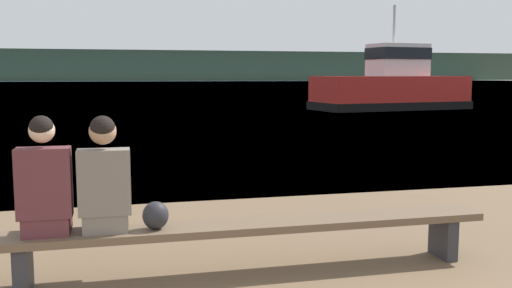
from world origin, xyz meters
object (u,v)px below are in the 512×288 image
Objects in this scene: shopping_bag at (156,215)px; tugboat_red at (392,89)px; person_left at (45,185)px; bench_main at (22,246)px; person_right at (104,181)px.

shopping_bag is 26.84m from tugboat_red.
person_left is at bearing 177.89° from shopping_bag.
person_left reaches higher than bench_main.
shopping_bag is at bearing -2.11° from person_left.
tugboat_red reaches higher than person_left.
shopping_bag is 0.03× the size of tugboat_red.
bench_main is 0.55m from person_left.
person_right reaches higher than bench_main.
person_left is 0.12× the size of tugboat_red.
tugboat_red is at bearing 58.76° from shopping_bag.
person_right is 0.12× the size of tugboat_red.
shopping_bag is (0.43, -0.03, -0.32)m from person_right.
person_right is 27.04m from tugboat_red.
person_left is at bearing 1.78° from bench_main.
bench_main is 0.98× the size of tugboat_red.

